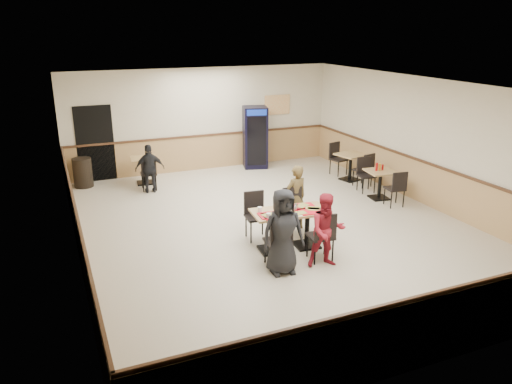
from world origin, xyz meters
name	(u,v)px	position (x,y,z in m)	size (l,w,h in m)	color
ground	(274,226)	(0.00, 0.00, 0.00)	(10.00, 10.00, 0.00)	beige
room_shell	(294,164)	(1.78, 2.55, 0.58)	(10.00, 10.00, 10.00)	silver
main_table	(290,224)	(-0.19, -1.13, 0.52)	(1.52, 0.87, 0.78)	black
main_chairs	(287,225)	(-0.24, -1.12, 0.49)	(1.45, 1.82, 0.99)	black
diner_woman_left	(283,232)	(-0.74, -1.96, 0.77)	(0.75, 0.49, 1.53)	black
diner_woman_right	(327,231)	(0.09, -2.04, 0.68)	(0.66, 0.52, 1.37)	maroon
diner_man_opposite	(296,198)	(0.37, -0.29, 0.70)	(0.51, 0.34, 1.41)	brown
lone_diner	(150,169)	(-1.95, 3.38, 0.63)	(0.74, 0.31, 1.27)	black
tabletop_clutter	(291,211)	(-0.20, -1.20, 0.80)	(1.29, 0.67, 0.12)	red
side_table_near	(380,180)	(3.21, 0.65, 0.48)	(0.76, 0.76, 0.72)	black
side_table_near_chair_south	(395,188)	(3.21, 0.07, 0.46)	(0.42, 0.42, 0.92)	black
side_table_near_chair_north	(367,175)	(3.21, 1.22, 0.46)	(0.42, 0.42, 0.92)	black
side_table_far	(350,163)	(3.41, 2.28, 0.50)	(0.84, 0.84, 0.75)	black
side_table_far_chair_south	(363,169)	(3.41, 1.67, 0.48)	(0.44, 0.44, 0.95)	black
side_table_far_chair_north	(339,159)	(3.41, 2.88, 0.48)	(0.44, 0.44, 0.95)	black
condiment_caddy	(379,167)	(3.18, 0.70, 0.81)	(0.23, 0.06, 0.20)	#9F0D0B
back_table	(144,166)	(-1.95, 4.20, 0.48)	(0.74, 0.74, 0.73)	black
back_table_chair_lone	(148,173)	(-1.95, 3.62, 0.46)	(0.43, 0.43, 0.92)	black
pepsi_cooler	(255,137)	(1.50, 4.59, 0.92)	(0.85, 0.85, 1.85)	black
trash_bin	(83,173)	(-3.53, 4.55, 0.39)	(0.50, 0.50, 0.79)	black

